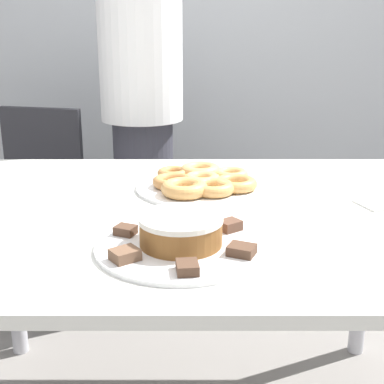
{
  "coord_description": "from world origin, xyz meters",
  "views": [
    {
      "loc": [
        0.02,
        -1.35,
        1.25
      ],
      "look_at": [
        0.02,
        -0.04,
        0.83
      ],
      "focal_mm": 50.0,
      "sensor_mm": 36.0,
      "label": 1
    }
  ],
  "objects_px": {
    "plate_cake": "(180,246)",
    "office_chair_left": "(31,214)",
    "plate_donuts": "(201,187)",
    "frosted_cake": "(180,230)",
    "person_standing": "(141,108)",
    "napkin": "(380,203)"
  },
  "relations": [
    {
      "from": "office_chair_left",
      "to": "plate_donuts",
      "type": "bearing_deg",
      "value": -32.23
    },
    {
      "from": "plate_donuts",
      "to": "frosted_cake",
      "type": "height_order",
      "value": "frosted_cake"
    },
    {
      "from": "napkin",
      "to": "office_chair_left",
      "type": "bearing_deg",
      "value": 143.86
    },
    {
      "from": "person_standing",
      "to": "office_chair_left",
      "type": "xyz_separation_m",
      "value": [
        -0.52,
        0.03,
        -0.49
      ]
    },
    {
      "from": "person_standing",
      "to": "plate_cake",
      "type": "bearing_deg",
      "value": -80.97
    },
    {
      "from": "napkin",
      "to": "person_standing",
      "type": "bearing_deg",
      "value": 129.69
    },
    {
      "from": "person_standing",
      "to": "office_chair_left",
      "type": "bearing_deg",
      "value": 176.42
    },
    {
      "from": "person_standing",
      "to": "plate_cake",
      "type": "height_order",
      "value": "person_standing"
    },
    {
      "from": "office_chair_left",
      "to": "person_standing",
      "type": "bearing_deg",
      "value": 9.32
    },
    {
      "from": "office_chair_left",
      "to": "frosted_cake",
      "type": "height_order",
      "value": "office_chair_left"
    },
    {
      "from": "plate_donuts",
      "to": "napkin",
      "type": "distance_m",
      "value": 0.51
    },
    {
      "from": "plate_donuts",
      "to": "frosted_cake",
      "type": "distance_m",
      "value": 0.45
    },
    {
      "from": "frosted_cake",
      "to": "napkin",
      "type": "bearing_deg",
      "value": 28.56
    },
    {
      "from": "plate_donuts",
      "to": "frosted_cake",
      "type": "relative_size",
      "value": 2.14
    },
    {
      "from": "plate_cake",
      "to": "plate_donuts",
      "type": "xyz_separation_m",
      "value": [
        0.06,
        0.45,
        0.0
      ]
    },
    {
      "from": "plate_cake",
      "to": "office_chair_left",
      "type": "bearing_deg",
      "value": 120.3
    },
    {
      "from": "office_chair_left",
      "to": "plate_cake",
      "type": "height_order",
      "value": "office_chair_left"
    },
    {
      "from": "plate_cake",
      "to": "plate_donuts",
      "type": "bearing_deg",
      "value": 82.97
    },
    {
      "from": "plate_donuts",
      "to": "napkin",
      "type": "xyz_separation_m",
      "value": [
        0.49,
        -0.15,
        -0.0
      ]
    },
    {
      "from": "person_standing",
      "to": "napkin",
      "type": "height_order",
      "value": "person_standing"
    },
    {
      "from": "office_chair_left",
      "to": "frosted_cake",
      "type": "xyz_separation_m",
      "value": [
        0.71,
        -1.21,
        0.4
      ]
    },
    {
      "from": "person_standing",
      "to": "plate_donuts",
      "type": "bearing_deg",
      "value": -71.72
    }
  ]
}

